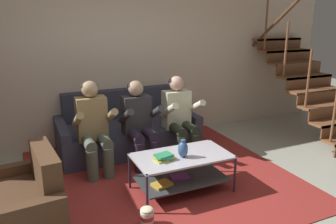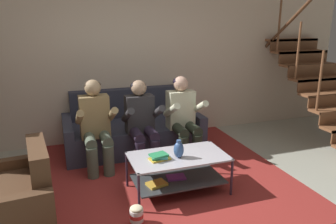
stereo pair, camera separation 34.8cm
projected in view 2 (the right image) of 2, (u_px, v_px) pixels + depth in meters
name	position (u px, v px, depth m)	size (l,w,h in m)	color
ground	(166.00, 216.00, 3.31)	(16.80, 16.80, 0.00)	#A6A797
back_partition	(116.00, 50.00, 5.16)	(8.40, 0.12, 2.90)	beige
staircase_run	(313.00, 70.00, 5.52)	(1.03, 2.65, 2.90)	brown
couch	(132.00, 130.00, 5.05)	(2.03, 1.00, 0.86)	#3A3B4E
person_seated_left	(96.00, 122.00, 4.23)	(0.50, 0.58, 1.18)	#505B4A
person_seated_middle	(141.00, 120.00, 4.42)	(0.50, 0.58, 1.14)	#291F31
person_seated_right	(183.00, 115.00, 4.61)	(0.50, 0.58, 1.16)	#282F22
coffee_table	(177.00, 168.00, 3.71)	(1.09, 0.60, 0.44)	#B7B3BE
area_rug	(155.00, 169.00, 4.34)	(3.15, 3.46, 0.01)	maroon
vase	(179.00, 149.00, 3.60)	(0.11, 0.11, 0.21)	#34538B
book_stack	(159.00, 157.00, 3.57)	(0.24, 0.20, 0.07)	gold
armchair	(7.00, 205.00, 3.00)	(0.92, 1.01, 0.82)	#4E3321
popcorn_tub	(137.00, 215.00, 3.15)	(0.13, 0.13, 0.20)	red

